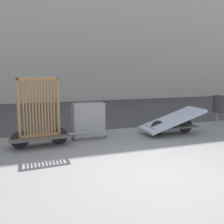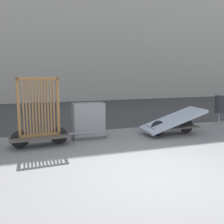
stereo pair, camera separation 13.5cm
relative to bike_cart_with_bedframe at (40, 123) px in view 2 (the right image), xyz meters
name	(u,v)px [view 2 (the right image)]	position (x,y,z in m)	size (l,w,h in m)	color
ground_plane	(161,176)	(2.00, -2.85, -0.63)	(60.00, 60.00, 0.00)	slate
road_strip	(74,112)	(2.00, 5.80, -0.63)	(56.00, 8.93, 0.01)	#38383A
building_facade	(54,8)	(2.00, 12.27, 5.71)	(48.00, 4.00, 12.69)	#B2ADA3
bike_cart_with_bedframe	(40,123)	(0.00, 0.00, 0.00)	(2.27, 0.78, 1.81)	#4C4742
bike_cart_with_mattress	(173,122)	(4.02, 0.00, -0.22)	(2.44, 1.02, 0.81)	#4C4742
utility_cabinet	(89,122)	(1.41, 0.40, -0.15)	(0.98, 0.48, 1.05)	#4C4C4C
trash_bin	(220,104)	(6.68, 0.98, 0.10)	(0.38, 0.38, 1.07)	gray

